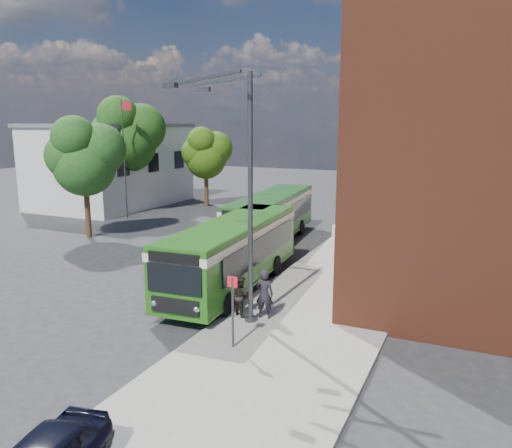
% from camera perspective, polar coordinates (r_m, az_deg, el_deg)
% --- Properties ---
extents(ground, '(120.00, 120.00, 0.00)m').
position_cam_1_polar(ground, '(22.87, -10.41, -7.37)').
color(ground, '#2A2A2C').
rests_on(ground, ground).
extents(pavement, '(6.00, 48.00, 0.15)m').
position_cam_1_polar(pavement, '(27.24, 11.88, -4.21)').
color(pavement, gray).
rests_on(pavement, ground).
extents(kerb_line, '(0.12, 48.00, 0.01)m').
position_cam_1_polar(kerb_line, '(28.04, 5.78, -3.72)').
color(kerb_line, beige).
rests_on(kerb_line, ground).
extents(white_building, '(9.40, 13.40, 7.30)m').
position_cam_1_polar(white_building, '(47.12, -16.12, 6.52)').
color(white_building, silver).
rests_on(white_building, ground).
extents(flagpole, '(0.95, 0.10, 9.00)m').
position_cam_1_polar(flagpole, '(39.65, -14.78, 7.62)').
color(flagpole, '#37393C').
rests_on(flagpole, ground).
extents(street_lamp, '(2.96, 2.38, 9.00)m').
position_cam_1_polar(street_lamp, '(17.65, -1.72, 3.27)').
color(street_lamp, '#37393C').
rests_on(street_lamp, ground).
extents(bus_stop_sign, '(0.35, 0.08, 2.52)m').
position_cam_1_polar(bus_stop_sign, '(16.23, -2.68, -9.46)').
color(bus_stop_sign, '#37393C').
rests_on(bus_stop_sign, ground).
extents(bus_front, '(3.23, 10.69, 3.02)m').
position_cam_1_polar(bus_front, '(22.27, -2.62, -2.79)').
color(bus_front, '#225F14').
rests_on(bus_front, ground).
extents(bus_rear, '(3.61, 11.39, 3.02)m').
position_cam_1_polar(bus_rear, '(30.85, 1.81, 1.20)').
color(bus_rear, '#1D511A').
rests_on(bus_rear, ground).
extents(pedestrian_a, '(0.74, 0.55, 1.84)m').
position_cam_1_polar(pedestrian_a, '(18.69, 0.97, -8.02)').
color(pedestrian_a, black).
rests_on(pedestrian_a, pavement).
extents(pedestrian_b, '(0.93, 0.85, 1.53)m').
position_cam_1_polar(pedestrian_b, '(18.98, -1.77, -8.22)').
color(pedestrian_b, black).
rests_on(pedestrian_b, pavement).
extents(tree_left, '(4.62, 4.40, 7.81)m').
position_cam_1_polar(tree_left, '(33.56, -19.06, 7.37)').
color(tree_left, '#3A2515').
rests_on(tree_left, ground).
extents(tree_mid, '(5.63, 5.35, 9.51)m').
position_cam_1_polar(tree_mid, '(42.68, -14.57, 9.90)').
color(tree_mid, '#3A2515').
rests_on(tree_mid, ground).
extents(tree_right, '(4.19, 3.98, 7.07)m').
position_cam_1_polar(tree_right, '(44.52, -5.73, 8.11)').
color(tree_right, '#3A2515').
rests_on(tree_right, ground).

